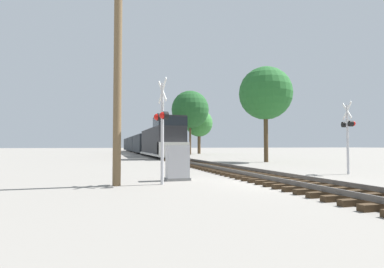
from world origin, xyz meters
TOP-DOWN VIEW (x-y plane):
  - ground_plane at (0.00, 0.00)m, footprint 400.00×400.00m
  - rail_track_bed at (0.00, -0.00)m, footprint 2.60×160.00m
  - freight_train at (0.00, 48.33)m, footprint 3.10×62.17m
  - crossing_signal_near at (-4.70, 0.79)m, footprint 0.44×1.01m
  - crossing_signal_far at (5.38, 2.17)m, footprint 0.55×1.01m
  - relay_cabinet at (-3.81, 1.91)m, footprint 1.04×0.59m
  - utility_pole at (-6.36, 0.88)m, footprint 1.80×0.30m
  - tree_far_right at (7.18, 13.56)m, footprint 4.81×4.81m
  - tree_mid_background at (6.77, 37.18)m, footprint 6.21×6.21m
  - tree_deep_background at (9.88, 42.14)m, footprint 5.04×5.04m

SIDE VIEW (x-z plane):
  - ground_plane at x=0.00m, z-range 0.00..0.00m
  - rail_track_bed at x=0.00m, z-range -0.02..0.29m
  - relay_cabinet at x=-3.81m, z-range -0.01..1.48m
  - freight_train at x=0.00m, z-range -0.44..4.24m
  - crossing_signal_far at x=5.38m, z-range 0.45..4.21m
  - crossing_signal_near at x=-4.70m, z-range 0.37..4.42m
  - utility_pole at x=-6.36m, z-range 0.12..8.67m
  - tree_deep_background at x=9.88m, z-range 1.54..9.73m
  - tree_far_right at x=7.18m, z-range 1.90..10.55m
  - tree_mid_background at x=6.77m, z-range 2.19..12.82m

